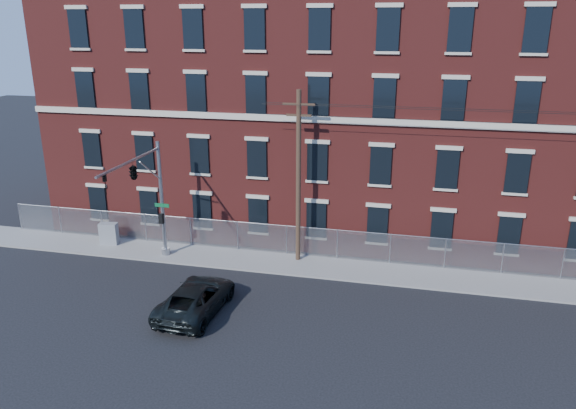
{
  "coord_description": "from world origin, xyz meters",
  "views": [
    {
      "loc": [
        8.26,
        -24.0,
        13.57
      ],
      "look_at": [
        1.76,
        4.0,
        4.06
      ],
      "focal_mm": 34.44,
      "sensor_mm": 36.0,
      "label": 1
    }
  ],
  "objects_px": {
    "traffic_signal_mast": "(141,181)",
    "pickup_truck": "(196,298)",
    "utility_pole_near": "(298,175)",
    "utility_cabinet": "(109,234)"
  },
  "relations": [
    {
      "from": "utility_pole_near",
      "to": "traffic_signal_mast",
      "type": "bearing_deg",
      "value": -156.86
    },
    {
      "from": "utility_pole_near",
      "to": "pickup_truck",
      "type": "bearing_deg",
      "value": -116.96
    },
    {
      "from": "pickup_truck",
      "to": "utility_pole_near",
      "type": "bearing_deg",
      "value": -113.9
    },
    {
      "from": "utility_pole_near",
      "to": "pickup_truck",
      "type": "relative_size",
      "value": 1.84
    },
    {
      "from": "traffic_signal_mast",
      "to": "utility_pole_near",
      "type": "distance_m",
      "value": 8.7
    },
    {
      "from": "traffic_signal_mast",
      "to": "utility_pole_near",
      "type": "bearing_deg",
      "value": 23.14
    },
    {
      "from": "pickup_truck",
      "to": "utility_cabinet",
      "type": "distance_m",
      "value": 10.92
    },
    {
      "from": "traffic_signal_mast",
      "to": "pickup_truck",
      "type": "relative_size",
      "value": 1.29
    },
    {
      "from": "traffic_signal_mast",
      "to": "utility_cabinet",
      "type": "relative_size",
      "value": 5.05
    },
    {
      "from": "traffic_signal_mast",
      "to": "pickup_truck",
      "type": "bearing_deg",
      "value": -39.63
    }
  ]
}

